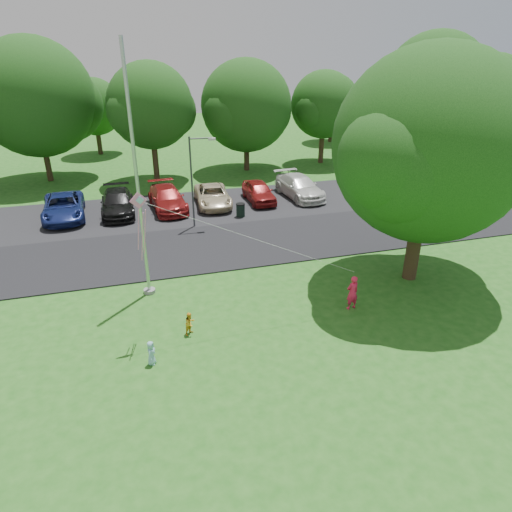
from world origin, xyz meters
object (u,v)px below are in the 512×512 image
object	(u,v)px
kite	(149,216)
child_blue	(151,353)
trash_can	(241,210)
child_yellow	(190,323)
woman	(352,293)
street_lamp	(195,174)
big_tree	(428,151)
flagpole	(139,200)

from	to	relation	value
kite	child_blue	bearing A→B (deg)	-112.27
trash_can	child_yellow	distance (m)	12.54
woman	child_yellow	world-z (taller)	woman
street_lamp	big_tree	world-z (taller)	big_tree
kite	street_lamp	bearing A→B (deg)	65.81
woman	street_lamp	bearing A→B (deg)	-76.52
flagpole	street_lamp	size ratio (longest dim) A/B	1.92
big_tree	kite	bearing A→B (deg)	-173.57
trash_can	big_tree	bearing A→B (deg)	-61.90
flagpole	trash_can	size ratio (longest dim) A/B	11.32
big_tree	child_blue	distance (m)	13.23
woman	kite	size ratio (longest dim) A/B	0.18
street_lamp	child_yellow	xyz separation A→B (m)	(-2.09, -10.69, -2.69)
street_lamp	child_blue	xyz separation A→B (m)	(-3.59, -12.07, -2.70)
street_lamp	child_blue	size ratio (longest dim) A/B	5.98
street_lamp	child_yellow	world-z (taller)	street_lamp
big_tree	kite	size ratio (longest dim) A/B	1.23
street_lamp	trash_can	size ratio (longest dim) A/B	5.91
big_tree	kite	xyz separation A→B (m)	(-11.26, -1.27, -1.20)
big_tree	woman	world-z (taller)	big_tree
flagpole	kite	bearing A→B (deg)	-86.92
child_yellow	big_tree	bearing A→B (deg)	-29.12
big_tree	woman	distance (m)	6.50
trash_can	child_yellow	size ratio (longest dim) A/B	1.00
big_tree	child_yellow	distance (m)	11.64
child_yellow	kite	bearing A→B (deg)	125.62
flagpole	child_yellow	size ratio (longest dim) A/B	11.26
flagpole	child_blue	xyz separation A→B (m)	(-0.28, -4.93, -3.73)
child_blue	kite	distance (m)	4.53
flagpole	woman	bearing A→B (deg)	-24.96
trash_can	woman	world-z (taller)	woman
flagpole	big_tree	xyz separation A→B (m)	(11.43, -1.97, 1.65)
flagpole	trash_can	distance (m)	10.73
big_tree	woman	size ratio (longest dim) A/B	6.81
flagpole	child_yellow	world-z (taller)	flagpole
child_yellow	woman	bearing A→B (deg)	-38.36
trash_can	kite	bearing A→B (deg)	-117.85
child_blue	woman	bearing A→B (deg)	-59.51
street_lamp	kite	world-z (taller)	kite
trash_can	child_blue	size ratio (longest dim) A/B	1.01
kite	child_yellow	bearing A→B (deg)	-23.81
street_lamp	kite	bearing A→B (deg)	-102.81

